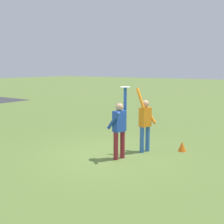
# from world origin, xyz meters

# --- Properties ---
(ground_plane) EXTENTS (120.00, 120.00, 0.00)m
(ground_plane) POSITION_xyz_m (0.00, 0.00, 0.00)
(ground_plane) COLOR olive
(person_catcher) EXTENTS (0.57, 0.48, 2.08)m
(person_catcher) POSITION_xyz_m (-0.10, -0.35, 0.98)
(person_catcher) COLOR maroon
(person_catcher) RESTS_ON ground_plane
(person_defender) EXTENTS (0.61, 0.53, 2.04)m
(person_defender) POSITION_xyz_m (0.96, -0.62, 0.98)
(person_defender) COLOR #3366B7
(person_defender) RESTS_ON ground_plane
(frisbee_disc) EXTENTS (0.29, 0.29, 0.02)m
(frisbee_disc) POSITION_xyz_m (0.12, -0.40, 2.09)
(frisbee_disc) COLOR white
(frisbee_disc) RESTS_ON person_catcher
(field_cone_orange) EXTENTS (0.26, 0.26, 0.32)m
(field_cone_orange) POSITION_xyz_m (1.68, -1.58, 0.16)
(field_cone_orange) COLOR orange
(field_cone_orange) RESTS_ON ground_plane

